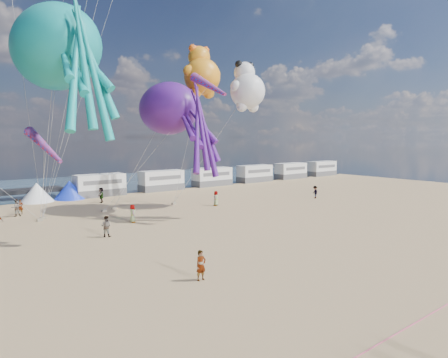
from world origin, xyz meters
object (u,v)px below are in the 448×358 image
motorhome_5 (322,168)px  sandbag_e (43,218)px  beachgoer_1 (16,208)px  beachgoer_7 (106,226)px  tent_blue (70,190)px  sandbag_c (174,203)px  sandbag_d (104,211)px  kite_panda (248,91)px  beachgoer_0 (216,198)px  tent_white (37,192)px  kite_teddy_orange (202,77)px  beachgoer_6 (133,213)px  sandbag_b (114,208)px  motorhome_1 (161,181)px  standing_person (201,265)px  windsock_mid (209,85)px  kite_octopus_purple (168,109)px  sandbag_a (40,220)px  motorhome_4 (291,171)px  beachgoer_4 (101,195)px  windsock_right (44,146)px  motorhome_0 (100,185)px  beachgoer_2 (315,192)px  beachgoer_5 (20,207)px  motorhome_2 (212,177)px  kite_octopus_teal (56,48)px  motorhome_3 (255,173)px

motorhome_5 → sandbag_e: size_ratio=13.20×
beachgoer_1 → beachgoer_7: (4.01, -13.70, -0.03)m
tent_blue → sandbag_c: (8.45, -12.07, -1.09)m
sandbag_d → kite_panda: bearing=-23.1°
beachgoer_0 → beachgoer_1: size_ratio=0.98×
tent_white → kite_teddy_orange: (14.68, -14.93, 13.66)m
beachgoer_6 → sandbag_d: (-0.13, 6.81, -0.74)m
beachgoer_0 → sandbag_b: beachgoer_0 is taller
motorhome_1 → beachgoer_1: bearing=-158.4°
standing_person → windsock_mid: windsock_mid is taller
windsock_mid → beachgoer_6: bearing=174.1°
motorhome_5 → sandbag_b: (-49.91, -10.54, -1.39)m
kite_octopus_purple → sandbag_a: bearing=166.7°
beachgoer_7 → motorhome_4: bearing=-110.6°
sandbag_e → sandbag_c: bearing=-1.8°
beachgoer_6 → sandbag_a: (-6.82, 5.92, -0.74)m
beachgoer_4 → kite_teddy_orange: size_ratio=0.26×
standing_person → sandbag_b: standing_person is taller
sandbag_b → windsock_right: (-8.80, -7.14, 7.18)m
motorhome_0 → motorhome_5: 47.50m
tent_blue → beachgoer_0: size_ratio=2.31×
sandbag_c → sandbag_e: same height
motorhome_0 → beachgoer_7: size_ratio=3.86×
beachgoer_2 → windsock_mid: 20.74m
kite_octopus_purple → windsock_mid: (2.69, -3.84, 2.31)m
beachgoer_7 → kite_octopus_purple: size_ratio=0.14×
beachgoer_5 → kite_panda: 27.55m
sandbag_b → windsock_mid: 17.18m
tent_blue → standing_person: (-3.49, -35.00, -0.34)m
beachgoer_1 → beachgoer_7: 14.28m
beachgoer_1 → windsock_right: bearing=92.4°
kite_panda → motorhome_4: bearing=42.9°
tent_white → beachgoer_2: (29.62, -19.32, -0.38)m
beachgoer_7 → kite_teddy_orange: kite_teddy_orange is taller
motorhome_4 → kite_teddy_orange: (-31.32, -14.93, 13.36)m
beachgoer_7 → sandbag_b: (5.50, 11.64, -0.75)m
motorhome_5 → sandbag_a: bearing=-167.9°
beachgoer_5 → kite_panda: bearing=-1.6°
motorhome_2 → tent_white: 27.00m
beachgoer_2 → sandbag_b: (-24.03, 8.78, -0.71)m
motorhome_1 → kite_octopus_purple: size_ratio=0.54×
sandbag_a → kite_octopus_teal: (0.93, -4.36, 15.41)m
tent_blue → beachgoer_7: size_ratio=2.34×
beachgoer_0 → beachgoer_5: beachgoer_0 is taller
motorhome_2 → kite_octopus_teal: (-28.70, -16.83, 14.02)m
motorhome_5 → windsock_right: (-58.71, -17.68, 5.79)m
motorhome_2 → windsock_mid: (-13.82, -18.31, 11.92)m
motorhome_3 → sandbag_a: bearing=-162.3°
windsock_mid → windsock_right: 17.50m
tent_white → windsock_mid: windsock_mid is taller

